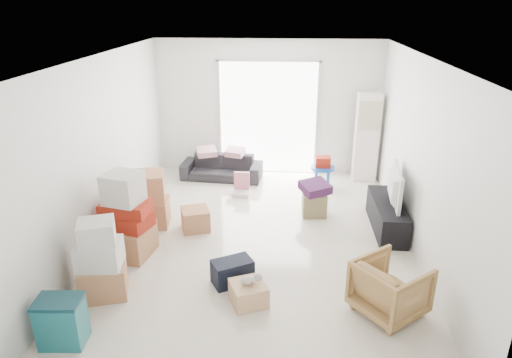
{
  "coord_description": "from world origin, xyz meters",
  "views": [
    {
      "loc": [
        0.41,
        -6.07,
        3.42
      ],
      "look_at": [
        -0.04,
        0.2,
        0.92
      ],
      "focal_mm": 32.0,
      "sensor_mm": 36.0,
      "label": 1
    }
  ],
  "objects_px": {
    "tv_console": "(387,215)",
    "television": "(389,198)",
    "ac_tower": "(366,138)",
    "armchair": "(390,286)",
    "ottoman": "(314,204)",
    "storage_bins": "(62,321)",
    "kids_table": "(323,166)",
    "sofa": "(222,164)",
    "wood_crate": "(248,293)"
  },
  "relations": [
    {
      "from": "ac_tower",
      "to": "sofa",
      "type": "xyz_separation_m",
      "value": [
        -2.85,
        -0.15,
        -0.56
      ]
    },
    {
      "from": "kids_table",
      "to": "television",
      "type": "bearing_deg",
      "value": -62.05
    },
    {
      "from": "television",
      "to": "armchair",
      "type": "distance_m",
      "value": 2.14
    },
    {
      "from": "tv_console",
      "to": "sofa",
      "type": "relative_size",
      "value": 0.86
    },
    {
      "from": "armchair",
      "to": "ottoman",
      "type": "height_order",
      "value": "armchair"
    },
    {
      "from": "kids_table",
      "to": "wood_crate",
      "type": "height_order",
      "value": "kids_table"
    },
    {
      "from": "tv_console",
      "to": "television",
      "type": "height_order",
      "value": "television"
    },
    {
      "from": "ac_tower",
      "to": "television",
      "type": "distance_m",
      "value": 2.16
    },
    {
      "from": "ac_tower",
      "to": "kids_table",
      "type": "xyz_separation_m",
      "value": [
        -0.85,
        -0.43,
        -0.45
      ]
    },
    {
      "from": "ac_tower",
      "to": "armchair",
      "type": "xyz_separation_m",
      "value": [
        -0.32,
        -4.24,
        -0.51
      ]
    },
    {
      "from": "storage_bins",
      "to": "kids_table",
      "type": "relative_size",
      "value": 0.91
    },
    {
      "from": "ac_tower",
      "to": "storage_bins",
      "type": "bearing_deg",
      "value": -127.57
    },
    {
      "from": "ac_tower",
      "to": "armchair",
      "type": "distance_m",
      "value": 4.28
    },
    {
      "from": "ottoman",
      "to": "kids_table",
      "type": "xyz_separation_m",
      "value": [
        0.21,
        1.27,
        0.23
      ]
    },
    {
      "from": "wood_crate",
      "to": "ottoman",
      "type": "bearing_deg",
      "value": 70.2
    },
    {
      "from": "storage_bins",
      "to": "ottoman",
      "type": "xyz_separation_m",
      "value": [
        2.79,
        3.31,
        -0.08
      ]
    },
    {
      "from": "ottoman",
      "to": "wood_crate",
      "type": "relative_size",
      "value": 0.98
    },
    {
      "from": "television",
      "to": "sofa",
      "type": "distance_m",
      "value": 3.52
    },
    {
      "from": "sofa",
      "to": "ottoman",
      "type": "height_order",
      "value": "sofa"
    },
    {
      "from": "ac_tower",
      "to": "ottoman",
      "type": "relative_size",
      "value": 4.47
    },
    {
      "from": "wood_crate",
      "to": "ac_tower",
      "type": "bearing_deg",
      "value": 64.89
    },
    {
      "from": "armchair",
      "to": "wood_crate",
      "type": "height_order",
      "value": "armchair"
    },
    {
      "from": "wood_crate",
      "to": "kids_table",
      "type": "bearing_deg",
      "value": 73.6
    },
    {
      "from": "tv_console",
      "to": "television",
      "type": "relative_size",
      "value": 1.43
    },
    {
      "from": "ac_tower",
      "to": "kids_table",
      "type": "distance_m",
      "value": 1.06
    },
    {
      "from": "tv_console",
      "to": "storage_bins",
      "type": "height_order",
      "value": "storage_bins"
    },
    {
      "from": "sofa",
      "to": "storage_bins",
      "type": "height_order",
      "value": "sofa"
    },
    {
      "from": "sofa",
      "to": "storage_bins",
      "type": "xyz_separation_m",
      "value": [
        -1.0,
        -4.85,
        -0.04
      ]
    },
    {
      "from": "ottoman",
      "to": "ac_tower",
      "type": "bearing_deg",
      "value": 57.85
    },
    {
      "from": "tv_console",
      "to": "kids_table",
      "type": "xyz_separation_m",
      "value": [
        -0.9,
        1.71,
        0.2
      ]
    },
    {
      "from": "armchair",
      "to": "storage_bins",
      "type": "xyz_separation_m",
      "value": [
        -3.53,
        -0.77,
        -0.09
      ]
    },
    {
      "from": "wood_crate",
      "to": "television",
      "type": "bearing_deg",
      "value": 45.57
    },
    {
      "from": "storage_bins",
      "to": "kids_table",
      "type": "distance_m",
      "value": 5.47
    },
    {
      "from": "tv_console",
      "to": "kids_table",
      "type": "bearing_deg",
      "value": 117.95
    },
    {
      "from": "ottoman",
      "to": "kids_table",
      "type": "height_order",
      "value": "kids_table"
    },
    {
      "from": "ac_tower",
      "to": "storage_bins",
      "type": "relative_size",
      "value": 3.19
    },
    {
      "from": "ac_tower",
      "to": "kids_table",
      "type": "relative_size",
      "value": 2.9
    },
    {
      "from": "sofa",
      "to": "storage_bins",
      "type": "distance_m",
      "value": 4.96
    },
    {
      "from": "tv_console",
      "to": "wood_crate",
      "type": "distance_m",
      "value": 2.87
    },
    {
      "from": "armchair",
      "to": "ottoman",
      "type": "bearing_deg",
      "value": -22.21
    },
    {
      "from": "tv_console",
      "to": "wood_crate",
      "type": "relative_size",
      "value": 3.47
    },
    {
      "from": "tv_console",
      "to": "television",
      "type": "xyz_separation_m",
      "value": [
        0.0,
        0.0,
        0.29
      ]
    },
    {
      "from": "ac_tower",
      "to": "kids_table",
      "type": "bearing_deg",
      "value": -153.51
    },
    {
      "from": "sofa",
      "to": "tv_console",
      "type": "bearing_deg",
      "value": -29.5
    },
    {
      "from": "storage_bins",
      "to": "ottoman",
      "type": "bearing_deg",
      "value": 49.92
    },
    {
      "from": "armchair",
      "to": "television",
      "type": "bearing_deg",
      "value": -48.52
    },
    {
      "from": "sofa",
      "to": "kids_table",
      "type": "relative_size",
      "value": 2.66
    },
    {
      "from": "television",
      "to": "storage_bins",
      "type": "bearing_deg",
      "value": 132.37
    },
    {
      "from": "television",
      "to": "ottoman",
      "type": "relative_size",
      "value": 2.48
    },
    {
      "from": "storage_bins",
      "to": "ottoman",
      "type": "relative_size",
      "value": 1.4
    }
  ]
}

